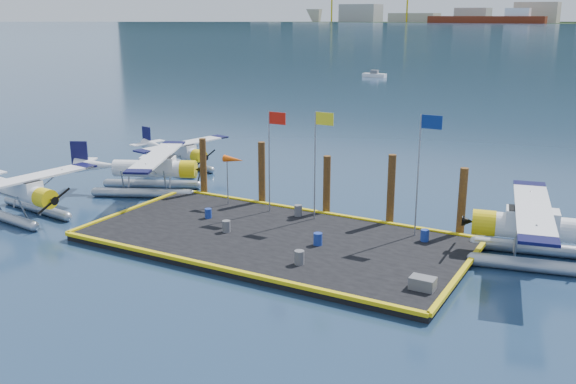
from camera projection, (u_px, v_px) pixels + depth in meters
name	position (u px, v px, depth m)	size (l,w,h in m)	color
ground	(274.00, 244.00, 34.16)	(4000.00, 4000.00, 0.00)	navy
dock	(274.00, 240.00, 34.11)	(20.00, 10.00, 0.40)	black
dock_bumpers	(274.00, 235.00, 34.03)	(20.25, 10.25, 0.18)	#D6BC0C
seaplane_a	(22.00, 195.00, 38.06)	(8.58, 9.47, 3.35)	#9A9FA8
seaplane_b	(152.00, 171.00, 43.41)	(9.15, 9.59, 3.52)	#9A9FA8
seaplane_c	(181.00, 154.00, 49.64)	(7.79, 8.47, 3.00)	#9A9FA8
seaplane_d	(541.00, 232.00, 31.02)	(9.76, 10.64, 3.77)	#9A9FA8
drum_0	(208.00, 213.00, 37.08)	(0.40, 0.40, 0.56)	navy
drum_1	(299.00, 257.00, 30.21)	(0.47, 0.47, 0.67)	#57585C
drum_2	(318.00, 239.00, 32.73)	(0.45, 0.45, 0.64)	navy
drum_3	(226.00, 226.00, 34.70)	(0.45, 0.45, 0.63)	#57585C
drum_4	(425.00, 235.00, 33.29)	(0.44, 0.44, 0.62)	navy
drum_5	(298.00, 211.00, 37.43)	(0.46, 0.46, 0.65)	#57585C
crate	(423.00, 283.00, 27.48)	(1.07, 0.72, 0.54)	#57585C
flagpole_red	(272.00, 146.00, 37.26)	(1.14, 0.08, 6.00)	gray
flagpole_yellow	(318.00, 149.00, 35.82)	(1.14, 0.08, 6.20)	gray
flagpole_blue	(423.00, 157.00, 32.97)	(1.14, 0.08, 6.50)	gray
windsock	(233.00, 161.00, 38.85)	(1.40, 0.44, 3.12)	gray
piling_0	(203.00, 168.00, 42.15)	(0.44, 0.44, 4.00)	#412712
piling_1	(262.00, 175.00, 40.02)	(0.44, 0.44, 4.20)	#412712
piling_2	(327.00, 187.00, 37.97)	(0.44, 0.44, 3.80)	#412712
piling_3	(391.00, 192.00, 36.03)	(0.44, 0.44, 4.30)	#412712
piling_4	(462.00, 204.00, 34.19)	(0.44, 0.44, 4.00)	#412712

